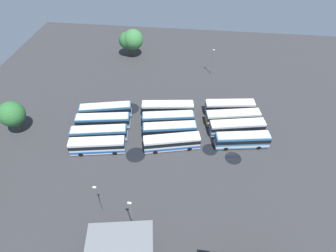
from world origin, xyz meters
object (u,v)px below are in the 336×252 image
bus_row2_slot0 (242,140)px  tree_north_edge (133,39)px  bus_row2_slot1 (237,127)px  bus_row1_slot1 (170,130)px  bus_row0_slot3 (106,110)px  lamp_post_far_corner (212,61)px  bus_row0_slot2 (103,121)px  lamp_post_mid_lot (132,216)px  tree_northwest (127,40)px  bus_row2_slot2 (233,117)px  bus_row0_slot0 (97,146)px  maintenance_shelter (119,240)px  bus_row1_slot3 (168,108)px  bus_row2_slot3 (230,107)px  bus_row1_slot0 (172,142)px  lamp_post_by_building (98,199)px  bus_row1_slot2 (168,119)px  bus_row0_slot1 (99,134)px  tree_south_edge (12,114)px

bus_row2_slot0 → tree_north_edge: size_ratio=1.34×
bus_row2_slot1 → tree_north_edge: bearing=133.6°
bus_row1_slot1 → bus_row2_slot1: 15.31m
bus_row0_slot3 → lamp_post_far_corner: lamp_post_far_corner is taller
lamp_post_far_corner → bus_row0_slot2: bearing=-134.0°
lamp_post_mid_lot → tree_northwest: 59.32m
bus_row2_slot2 → tree_north_edge: size_ratio=1.44×
bus_row0_slot0 → tree_north_edge: bearing=90.8°
maintenance_shelter → bus_row1_slot3: bearing=84.4°
bus_row0_slot3 → bus_row2_slot3: 30.28m
bus_row1_slot0 → lamp_post_by_building: 19.70m
bus_row1_slot0 → bus_row2_slot3: bearing=46.0°
bus_row1_slot3 → tree_northwest: (-16.02, 27.36, 3.32)m
bus_row2_slot0 → tree_northwest: tree_northwest is taller
bus_row1_slot3 → lamp_post_far_corner: lamp_post_far_corner is taller
bus_row1_slot2 → bus_row1_slot3: same height
bus_row0_slot3 → lamp_post_mid_lot: lamp_post_mid_lot is taller
bus_row0_slot0 → bus_row2_slot1: size_ratio=0.94×
bus_row2_slot1 → bus_row0_slot3: bearing=175.8°
bus_row0_slot0 → bus_row1_slot3: size_ratio=0.93×
lamp_post_far_corner → bus_row0_slot0: bearing=-125.8°
lamp_post_by_building → bus_row1_slot3: bearing=72.8°
bus_row0_slot0 → lamp_post_by_building: bearing=-70.3°
tree_northwest → bus_row0_slot0: bearing=-86.4°
bus_row0_slot3 → bus_row2_slot0: same height
bus_row0_slot0 → bus_row2_slot1: bearing=16.8°
bus_row1_slot1 → tree_northwest: bearing=116.5°
bus_row0_slot1 → lamp_post_mid_lot: bearing=-59.0°
bus_row0_slot3 → bus_row2_slot2: 30.46m
bus_row0_slot0 → bus_row2_slot3: size_ratio=0.98×
bus_row1_slot1 → bus_row1_slot2: bearing=101.9°
bus_row2_slot0 → lamp_post_far_corner: bearing=103.1°
bus_row2_slot1 → bus_row2_slot2: 3.41m
lamp_post_by_building → lamp_post_mid_lot: bearing=-23.7°
bus_row1_slot2 → lamp_post_far_corner: (10.09, 23.49, 2.46)m
lamp_post_mid_lot → bus_row1_slot1: bearing=81.5°
bus_row2_slot2 → tree_northwest: 42.98m
lamp_post_mid_lot → maintenance_shelter: bearing=-109.9°
maintenance_shelter → lamp_post_far_corner: size_ratio=1.39×
bus_row0_slot0 → bus_row1_slot2: 17.13m
bus_row1_slot0 → bus_row1_slot3: same height
bus_row2_slot0 → maintenance_shelter: (-20.57, -25.09, 2.19)m
bus_row0_slot0 → maintenance_shelter: bearing=-63.2°
lamp_post_far_corner → tree_north_edge: tree_north_edge is taller
lamp_post_far_corner → bus_row1_slot0: bearing=-105.4°
bus_row0_slot3 → tree_northwest: (-1.22, 29.91, 3.32)m
bus_row0_slot2 → tree_south_edge: bearing=-169.5°
tree_south_edge → lamp_post_far_corner: bearing=33.8°
bus_row1_slot1 → lamp_post_far_corner: lamp_post_far_corner is taller
bus_row2_slot1 → tree_northwest: tree_northwest is taller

